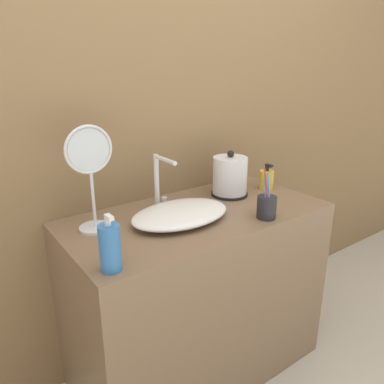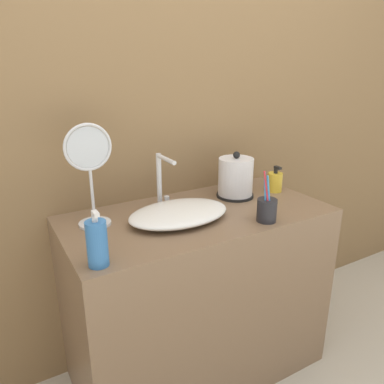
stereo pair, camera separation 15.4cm
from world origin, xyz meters
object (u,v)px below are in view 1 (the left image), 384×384
faucet (160,179)px  vanity_mirror (91,171)px  toothbrush_cup (267,207)px  shampoo_bottle (266,179)px  lotion_bottle (110,247)px  electric_kettle (230,178)px

faucet → vanity_mirror: bearing=-173.6°
toothbrush_cup → shampoo_bottle: bearing=43.3°
shampoo_bottle → vanity_mirror: vanity_mirror is taller
toothbrush_cup → shampoo_bottle: toothbrush_cup is taller
lotion_bottle → shampoo_bottle: size_ratio=1.44×
toothbrush_cup → vanity_mirror: size_ratio=0.53×
electric_kettle → shampoo_bottle: electric_kettle is taller
toothbrush_cup → faucet: bearing=130.4°
toothbrush_cup → lotion_bottle: 0.69m
faucet → toothbrush_cup: size_ratio=1.13×
shampoo_bottle → vanity_mirror: bearing=177.0°
electric_kettle → vanity_mirror: vanity_mirror is taller
lotion_bottle → vanity_mirror: size_ratio=0.46×
vanity_mirror → faucet: bearing=6.4°
electric_kettle → faucet: bearing=172.7°
faucet → toothbrush_cup: (0.29, -0.35, -0.09)m
faucet → vanity_mirror: (-0.31, -0.04, 0.09)m
vanity_mirror → shampoo_bottle: bearing=-3.0°
lotion_bottle → shampoo_bottle: bearing=15.5°
shampoo_bottle → vanity_mirror: size_ratio=0.32×
lotion_bottle → toothbrush_cup: bearing=0.4°
electric_kettle → shampoo_bottle: (0.22, -0.04, -0.04)m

